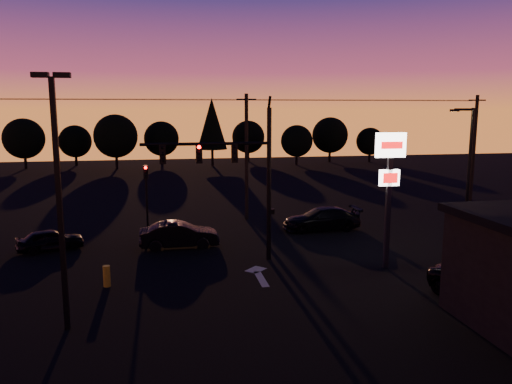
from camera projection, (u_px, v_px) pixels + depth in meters
ground at (255, 287)px, 22.46m from camera, size 120.00×120.00×0.00m
lane_arrow at (259, 274)px, 24.17m from camera, size 1.20×3.10×0.01m
traffic_signal_mast at (239, 168)px, 25.50m from camera, size 6.79×0.52×8.58m
secondary_signal at (146, 188)px, 32.22m from camera, size 0.30×0.31×4.35m
parking_lot_light at (58, 186)px, 17.32m from camera, size 1.25×0.30×9.14m
pylon_sign at (390, 171)px, 24.38m from camera, size 1.50×0.28×6.80m
streetlight at (468, 169)px, 29.60m from camera, size 1.55×0.35×8.00m
utility_pole_1 at (247, 156)px, 35.64m from camera, size 1.40×0.26×9.00m
utility_pole_2 at (474, 152)px, 38.92m from camera, size 1.40×0.26×9.00m
power_wires at (246, 100)px, 34.99m from camera, size 36.00×1.22×0.07m
bollard at (107, 276)px, 22.46m from camera, size 0.32×0.32×0.97m
tree_0 at (24, 139)px, 66.26m from camera, size 5.36×5.36×6.74m
tree_1 at (75, 141)px, 70.37m from camera, size 4.54×4.54×5.71m
tree_2 at (116, 136)px, 66.46m from camera, size 5.77×5.78×7.26m
tree_3 at (161, 139)px, 71.53m from camera, size 4.95×4.95×6.22m
tree_4 at (212, 124)px, 69.54m from camera, size 4.18×4.18×9.50m
tree_5 at (248, 137)px, 75.84m from camera, size 4.95×4.95×6.22m
tree_6 at (297, 141)px, 71.16m from camera, size 4.54×4.54×5.71m
tree_7 at (330, 135)px, 75.06m from camera, size 5.36×5.36×6.74m
tree_8 at (370, 141)px, 75.34m from camera, size 4.12×4.12×5.19m
car_left at (50, 240)px, 28.24m from camera, size 3.88×2.61×1.23m
car_mid at (179, 235)px, 28.83m from camera, size 4.55×1.65×1.49m
car_right at (322, 219)px, 33.02m from camera, size 5.16×2.12×1.49m
suv_parked at (497, 285)px, 20.55m from camera, size 4.60×5.93×1.50m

